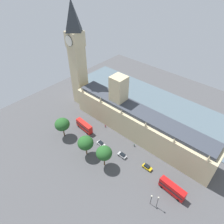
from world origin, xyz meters
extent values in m
plane|color=#4C4C4F|center=(0.00, 0.00, 0.00)|extent=(145.10, 145.10, 0.00)
cube|color=slate|center=(-29.62, 0.00, 0.12)|extent=(34.54, 130.59, 0.25)
cube|color=#CCBA8E|center=(-2.00, 0.00, 6.71)|extent=(12.43, 75.10, 13.41)
cube|color=#CCBA8E|center=(-2.00, -13.52, 13.89)|extent=(6.86, 6.86, 27.77)
cube|color=#383D47|center=(-2.00, 0.00, 14.21)|extent=(9.45, 72.10, 1.60)
cone|color=#CCBA8E|center=(3.82, -33.80, 14.89)|extent=(1.20, 1.20, 2.95)
cone|color=#CCBA8E|center=(3.82, -20.28, 15.01)|extent=(1.20, 1.20, 3.19)
cone|color=#CCBA8E|center=(3.82, -6.76, 14.54)|extent=(1.20, 1.20, 2.26)
cone|color=#CCBA8E|center=(3.82, 6.76, 14.82)|extent=(1.20, 1.20, 2.81)
cone|color=#CCBA8E|center=(3.82, 20.28, 14.45)|extent=(1.20, 1.20, 2.07)
cone|color=#CCBA8E|center=(3.82, 33.80, 14.98)|extent=(1.20, 1.20, 3.13)
cube|color=#CCBA8E|center=(-2.39, -43.10, 17.20)|extent=(6.83, 6.83, 34.39)
cube|color=#CCBA8E|center=(-2.39, -43.10, 38.20)|extent=(7.52, 7.52, 7.60)
cylinder|color=silver|center=(1.52, -43.10, 38.20)|extent=(0.25, 5.19, 5.19)
torus|color=black|center=(1.52, -43.10, 38.20)|extent=(0.24, 5.43, 5.43)
cylinder|color=silver|center=(-2.39, -47.01, 38.20)|extent=(5.19, 0.25, 5.19)
torus|color=black|center=(-2.39, -47.01, 38.20)|extent=(5.43, 0.24, 5.43)
pyramid|color=#2D3338|center=(-2.39, -43.10, 49.22)|extent=(7.52, 7.52, 14.45)
cube|color=red|center=(13.93, -22.62, 2.65)|extent=(3.27, 10.66, 4.20)
cube|color=black|center=(13.93, -22.62, 2.73)|extent=(3.30, 10.26, 0.70)
cylinder|color=black|center=(14.81, -26.37, 0.55)|extent=(0.43, 1.12, 1.10)
cylinder|color=black|center=(12.51, -26.20, 0.55)|extent=(0.43, 1.12, 1.10)
cylinder|color=black|center=(15.35, -19.04, 0.55)|extent=(0.43, 1.12, 1.10)
cylinder|color=black|center=(13.05, -18.87, 0.55)|extent=(0.43, 1.12, 1.10)
cube|color=silver|center=(15.86, -8.84, 0.72)|extent=(2.19, 4.50, 0.75)
cube|color=black|center=(15.84, -9.06, 1.42)|extent=(1.75, 2.56, 0.65)
cylinder|color=black|center=(15.10, -7.39, 0.34)|extent=(0.30, 0.70, 0.68)
cylinder|color=black|center=(16.82, -7.51, 0.34)|extent=(0.30, 0.70, 0.68)
cylinder|color=black|center=(14.90, -10.18, 0.34)|extent=(0.30, 0.70, 0.68)
cylinder|color=black|center=(16.62, -10.30, 0.34)|extent=(0.30, 0.70, 0.68)
cube|color=#B7B7BC|center=(14.42, 3.01, 0.72)|extent=(1.90, 4.22, 0.75)
cube|color=black|center=(14.42, 3.22, 1.42)|extent=(1.59, 2.37, 0.65)
cylinder|color=black|center=(15.27, 1.66, 0.34)|extent=(0.25, 0.68, 0.68)
cylinder|color=black|center=(13.56, 1.67, 0.34)|extent=(0.25, 0.68, 0.68)
cylinder|color=black|center=(15.28, 4.35, 0.34)|extent=(0.25, 0.68, 0.68)
cylinder|color=black|center=(13.57, 4.36, 0.34)|extent=(0.25, 0.68, 0.68)
cube|color=gold|center=(12.29, 15.06, 0.72)|extent=(1.92, 4.28, 0.75)
cube|color=black|center=(12.28, 14.85, 1.42)|extent=(1.59, 2.41, 0.65)
cylinder|color=black|center=(11.46, 16.44, 0.34)|extent=(0.26, 0.68, 0.68)
cylinder|color=black|center=(13.16, 16.41, 0.34)|extent=(0.26, 0.68, 0.68)
cylinder|color=black|center=(11.42, 13.72, 0.34)|extent=(0.26, 0.68, 0.68)
cylinder|color=black|center=(13.11, 13.69, 0.34)|extent=(0.26, 0.68, 0.68)
cube|color=red|center=(15.17, 28.07, 2.65)|extent=(3.33, 10.67, 4.20)
cube|color=black|center=(15.17, 28.07, 2.73)|extent=(3.36, 10.27, 0.70)
cylinder|color=black|center=(16.02, 24.32, 0.55)|extent=(0.44, 1.12, 1.10)
cylinder|color=black|center=(13.73, 24.50, 0.55)|extent=(0.44, 1.12, 1.10)
cylinder|color=black|center=(16.61, 31.64, 0.55)|extent=(0.44, 1.12, 1.10)
cylinder|color=black|center=(14.32, 31.83, 0.55)|extent=(0.44, 1.12, 1.10)
cylinder|color=maroon|center=(5.32, -15.96, 0.63)|extent=(0.57, 0.57, 1.26)
sphere|color=beige|center=(5.32, -15.96, 1.38)|extent=(0.24, 0.24, 0.24)
cube|color=maroon|center=(5.19, -16.19, 0.69)|extent=(0.30, 0.23, 0.23)
cylinder|color=#336B60|center=(5.88, 3.43, 0.68)|extent=(0.46, 0.46, 1.36)
sphere|color=#8C6647|center=(5.88, 3.43, 1.49)|extent=(0.26, 0.26, 0.26)
cube|color=maroon|center=(6.16, 3.43, 0.75)|extent=(0.11, 0.32, 0.24)
cylinder|color=brown|center=(24.06, -9.92, 2.35)|extent=(0.56, 0.56, 4.70)
ellipsoid|color=#235623|center=(24.06, -9.92, 7.33)|extent=(7.02, 7.02, 5.96)
cylinder|color=brown|center=(23.02, 0.23, 2.64)|extent=(0.56, 0.56, 5.27)
ellipsoid|color=#235623|center=(23.02, 0.23, 7.81)|extent=(6.76, 6.76, 5.74)
cylinder|color=brown|center=(23.58, -27.06, 2.42)|extent=(0.56, 0.56, 4.84)
ellipsoid|color=#235623|center=(23.58, -27.06, 7.52)|extent=(7.15, 7.15, 6.08)
cylinder|color=black|center=(24.35, 24.56, 2.59)|extent=(0.18, 0.18, 5.17)
sphere|color=#F2EAC6|center=(24.35, 24.56, 5.45)|extent=(0.56, 0.56, 0.56)
cylinder|color=black|center=(23.84, 26.80, 3.12)|extent=(0.18, 0.18, 6.24)
sphere|color=#F2EAC6|center=(23.84, 26.80, 6.52)|extent=(0.56, 0.56, 0.56)
camera|label=1|loc=(60.46, 38.08, 72.15)|focal=31.98mm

